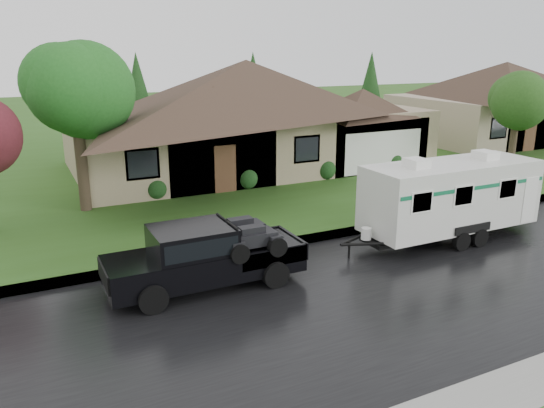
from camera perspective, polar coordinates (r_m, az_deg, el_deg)
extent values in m
plane|color=#2E561B|center=(16.80, 10.42, -5.84)|extent=(140.00, 140.00, 0.00)
cube|color=black|center=(15.39, 14.86, -8.24)|extent=(140.00, 8.00, 0.01)
cube|color=gray|center=(18.50, 6.31, -3.32)|extent=(140.00, 0.50, 0.15)
cube|color=#2E561B|center=(29.64, -7.00, 4.12)|extent=(140.00, 26.00, 0.15)
cube|color=gray|center=(29.15, -2.71, 7.17)|extent=(18.00, 10.00, 3.00)
pyramid|color=#36241D|center=(28.79, -2.82, 15.25)|extent=(19.44, 10.80, 2.60)
cube|color=gray|center=(29.23, 9.52, 6.69)|extent=(5.76, 4.00, 2.70)
cube|color=tan|center=(41.65, 23.40, 8.60)|extent=(14.00, 9.00, 3.00)
pyramid|color=#36241D|center=(41.41, 24.00, 13.80)|extent=(15.12, 9.72, 2.30)
cylinder|color=#382B1E|center=(21.90, -19.68, 3.07)|extent=(0.44, 0.44, 2.91)
sphere|color=#266F24|center=(21.45, -20.50, 11.37)|extent=(4.02, 4.02, 4.02)
cylinder|color=#382B1E|center=(30.63, 24.41, 5.40)|extent=(0.37, 0.37, 2.18)
sphere|color=#2C5D1E|center=(30.33, 24.94, 9.82)|extent=(3.01, 3.01, 3.01)
sphere|color=#143814|center=(23.00, -12.42, 1.79)|extent=(1.00, 1.00, 1.00)
sphere|color=#143814|center=(24.29, -2.77, 2.92)|extent=(1.00, 1.00, 1.00)
sphere|color=#143814|center=(26.20, 5.70, 3.84)|extent=(1.00, 1.00, 1.00)
sphere|color=#143814|center=(28.60, 12.90, 4.56)|extent=(1.00, 1.00, 1.00)
cube|color=black|center=(14.55, -7.14, -6.32)|extent=(5.31, 1.77, 0.76)
cube|color=black|center=(14.01, -14.76, -6.61)|extent=(1.41, 1.72, 0.31)
cube|color=black|center=(14.20, -8.59, -4.00)|extent=(2.12, 1.66, 0.80)
cube|color=black|center=(14.18, -8.60, -3.83)|extent=(1.95, 1.70, 0.49)
cube|color=black|center=(15.06, -1.11, -4.66)|extent=(1.95, 1.68, 0.05)
cylinder|color=black|center=(13.50, -12.69, -9.94)|extent=(0.74, 0.28, 0.74)
cylinder|color=black|center=(15.05, -14.30, -7.24)|extent=(0.74, 0.28, 0.74)
cylinder|color=black|center=(14.53, 0.37, -7.58)|extent=(0.74, 0.28, 0.74)
cylinder|color=black|center=(15.98, -2.43, -5.32)|extent=(0.74, 0.28, 0.74)
cube|color=silver|center=(18.78, 18.66, 0.97)|extent=(6.19, 2.12, 2.17)
cube|color=black|center=(19.12, 18.33, -2.54)|extent=(6.54, 1.06, 0.12)
cube|color=#0E643D|center=(18.67, 18.79, 2.38)|extent=(6.07, 2.14, 0.12)
cube|color=white|center=(17.43, 15.27, 4.27)|extent=(0.62, 0.71, 0.28)
cube|color=white|center=(19.53, 21.96, 4.90)|extent=(0.62, 0.71, 0.28)
cylinder|color=black|center=(18.17, 19.69, -3.79)|extent=(0.62, 0.21, 0.62)
cylinder|color=black|center=(19.58, 15.38, -1.98)|extent=(0.62, 0.21, 0.62)
cylinder|color=black|center=(18.73, 21.41, -3.38)|extent=(0.62, 0.21, 0.62)
cylinder|color=black|center=(20.10, 17.08, -1.65)|extent=(0.62, 0.21, 0.62)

